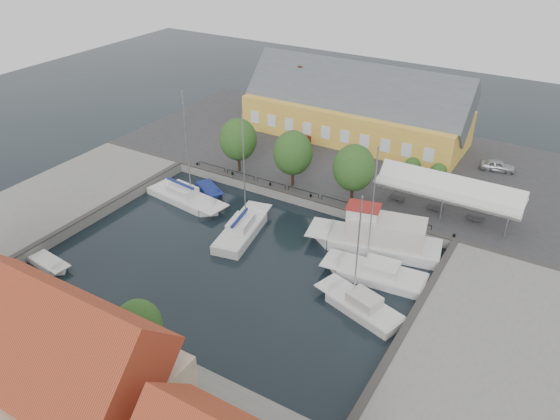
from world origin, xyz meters
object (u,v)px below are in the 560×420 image
east_boat_b (361,307)px  launch_nw (209,190)px  car_red (297,143)px  center_sailboat (242,231)px  east_boat_a (376,275)px  west_boat_a (186,199)px  trawler (379,239)px  tent_canopy (449,190)px  warehouse (352,110)px  launch_sw (49,265)px  car_silver (498,166)px

east_boat_b → launch_nw: (-22.39, 9.75, -0.17)m
car_red → center_sailboat: (4.38, -18.55, -1.38)m
center_sailboat → east_boat_a: 13.76m
east_boat_b → west_boat_a: size_ratio=0.82×
center_sailboat → trawler: bearing=20.2°
tent_canopy → center_sailboat: 20.41m
trawler → warehouse: bearing=120.6°
center_sailboat → tent_canopy: bearing=37.1°
car_red → launch_nw: size_ratio=0.99×
trawler → east_boat_a: (1.56, -4.29, -0.75)m
launch_sw → east_boat_a: bearing=27.4°
center_sailboat → car_red: bearing=103.3°
warehouse → center_sailboat: center_sailboat is taller
car_silver → east_boat_a: east_boat_a is taller
car_red → east_boat_a: size_ratio=0.36×
trawler → launch_nw: size_ratio=2.80×
car_silver → east_boat_b: size_ratio=0.36×
launch_sw → warehouse: bearing=73.9°
car_silver → tent_canopy: bearing=158.3°
east_boat_b → launch_sw: (-26.08, -8.70, -0.17)m
center_sailboat → west_boat_a: size_ratio=0.96×
warehouse → trawler: warehouse is taller
warehouse → launch_sw: 40.89m
car_red → warehouse: bearing=65.3°
west_boat_a → launch_sw: west_boat_a is taller
warehouse → east_boat_b: warehouse is taller
trawler → launch_sw: size_ratio=2.83×
center_sailboat → trawler: (12.20, 4.48, 0.65)m
west_boat_a → car_red: bearing=74.4°
tent_canopy → car_red: 21.52m
center_sailboat → warehouse: bearing=91.2°
tent_canopy → west_boat_a: 27.07m
west_boat_a → launch_sw: size_ratio=2.86×
trawler → east_boat_a: 4.63m
tent_canopy → east_boat_b: (-1.78, -16.51, -3.42)m
center_sailboat → car_silver: bearing=53.4°
tent_canopy → car_silver: 13.04m
east_boat_b → center_sailboat: bearing=163.0°
launch_nw → west_boat_a: bearing=-104.6°
car_silver → trawler: 21.27m
east_boat_a → east_boat_b: (0.53, -4.56, -0.00)m
tent_canopy → trawler: (-3.87, -7.66, -2.67)m
warehouse → trawler: 25.23m
launch_sw → launch_nw: (3.69, 18.45, -0.00)m
center_sailboat → west_boat_a: (-8.91, 2.27, -0.09)m
launch_sw → launch_nw: launch_sw is taller
car_silver → west_boat_a: bearing=118.4°
west_boat_a → tent_canopy: bearing=21.5°
east_boat_a → launch_sw: 28.78m
west_boat_a → launch_nw: 3.21m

